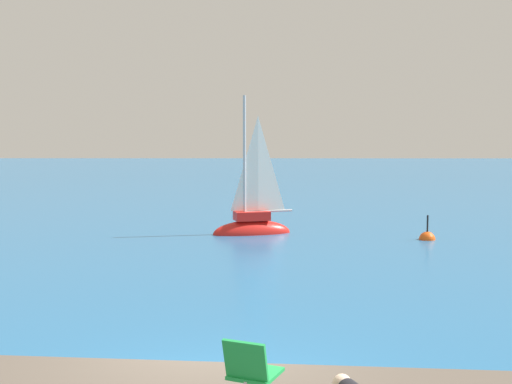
{
  "coord_description": "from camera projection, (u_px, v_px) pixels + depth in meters",
  "views": [
    {
      "loc": [
        0.68,
        -9.13,
        3.79
      ],
      "look_at": [
        0.49,
        11.96,
        1.83
      ],
      "focal_mm": 47.09,
      "sensor_mm": 36.0,
      "label": 1
    }
  ],
  "objects": [
    {
      "name": "beach_chair",
      "position": [
        251.0,
        369.0,
        7.15
      ],
      "size": [
        0.68,
        0.74,
        0.8
      ],
      "rotation": [
        0.0,
        0.0,
        1.17
      ],
      "color": "green",
      "rests_on": "shore_ledge"
    },
    {
      "name": "marker_buoy",
      "position": [
        427.0,
        239.0,
        23.19
      ],
      "size": [
        0.56,
        0.56,
        1.13
      ],
      "color": "#EA5114",
      "rests_on": "ground"
    },
    {
      "name": "sailboat_near",
      "position": [
        252.0,
        225.0,
        24.51
      ],
      "size": [
        3.05,
        1.71,
        5.52
      ],
      "rotation": [
        0.0,
        0.0,
        3.4
      ],
      "color": "red",
      "rests_on": "ground"
    }
  ]
}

